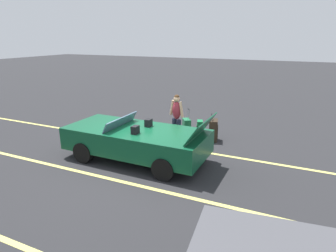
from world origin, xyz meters
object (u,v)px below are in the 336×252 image
at_px(convertible_car, 131,139).
at_px(suitcase_small_carryon, 200,127).
at_px(traveler_person, 177,116).
at_px(suitcase_medium_bright, 187,127).
at_px(suitcase_large_black, 213,130).

xyz_separation_m(convertible_car, suitcase_small_carryon, (-1.10, -3.02, -0.34)).
bearing_deg(suitcase_small_carryon, traveler_person, 52.85).
relative_size(suitcase_medium_bright, traveler_person, 0.60).
bearing_deg(convertible_car, suitcase_small_carryon, -109.48).
xyz_separation_m(suitcase_large_black, suitcase_medium_bright, (1.03, -0.12, -0.06)).
bearing_deg(suitcase_small_carryon, suitcase_medium_bright, 28.94).
relative_size(suitcase_medium_bright, suitcase_small_carryon, 1.99).
xyz_separation_m(suitcase_large_black, suitcase_small_carryon, (0.67, -0.52, -0.12)).
bearing_deg(convertible_car, suitcase_large_black, -124.72).
distance_m(convertible_car, suitcase_large_black, 3.07).
height_order(convertible_car, suitcase_medium_bright, convertible_car).
relative_size(suitcase_large_black, traveler_person, 0.58).
xyz_separation_m(suitcase_small_carryon, traveler_person, (0.42, 1.22, 0.68)).
bearing_deg(suitcase_medium_bright, convertible_car, 40.43).
distance_m(convertible_car, traveler_person, 1.96).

